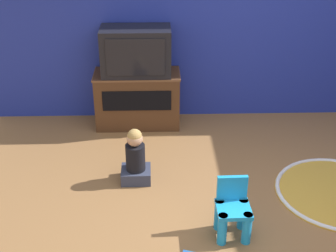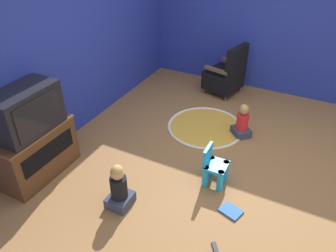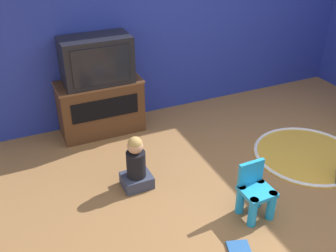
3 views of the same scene
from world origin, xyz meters
name	(u,v)px [view 3 (image 3 of 3)]	position (x,y,z in m)	size (l,w,h in m)	color
ground_plane	(286,194)	(0.00, 0.00, 0.00)	(30.00, 30.00, 0.00)	olive
wall_back	(167,10)	(-0.28, 2.19, 1.30)	(5.45, 0.12, 2.59)	#23339E
tv_cabinet	(101,106)	(-1.28, 1.89, 0.34)	(0.98, 0.44, 0.65)	#4C2D19
television	(96,60)	(-1.28, 1.88, 0.91)	(0.77, 0.42, 0.53)	black
yellow_kid_chair	(255,195)	(-0.45, -0.09, 0.21)	(0.28, 0.27, 0.50)	#1E99DB
play_mat	(307,155)	(0.63, 0.44, 0.01)	(1.16, 1.16, 0.04)	gold
child_watching_center	(136,165)	(-1.26, 0.72, 0.24)	(0.29, 0.25, 0.56)	#33384C
book	(240,252)	(-0.81, -0.43, 0.01)	(0.24, 0.27, 0.02)	#235699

